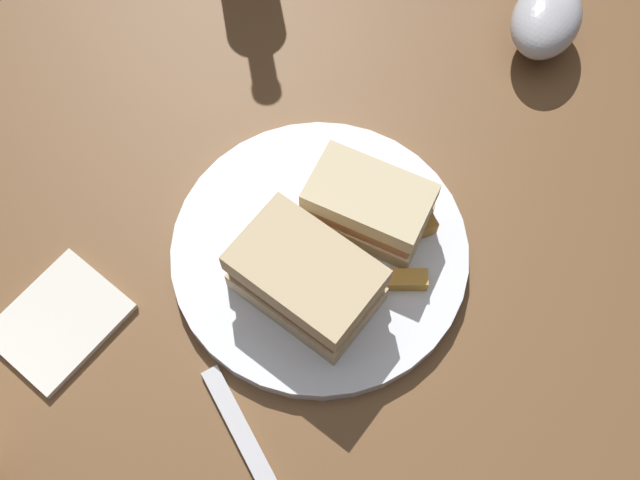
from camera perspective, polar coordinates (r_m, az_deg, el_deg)
ground_plane at (r=1.39m, az=-0.01°, el=-12.76°), size 6.00×6.00×0.00m
dining_table at (r=1.05m, az=-0.02°, el=-8.81°), size 1.04×0.94×0.70m
plate at (r=0.72m, az=0.02°, el=-0.54°), size 0.28×0.28×0.02m
sandwich_half_left at (r=0.66m, az=-1.05°, el=-2.94°), size 0.09×0.13×0.07m
sandwich_half_right at (r=0.69m, az=3.67°, el=2.59°), size 0.08×0.12×0.06m
potato_wedge_front at (r=0.69m, az=6.18°, el=-2.98°), size 0.04×0.05×0.02m
potato_wedge_middle at (r=0.71m, az=6.82°, el=0.85°), size 0.05×0.04×0.02m
potato_wedge_back at (r=0.69m, az=2.00°, el=-2.04°), size 0.02×0.05×0.02m
gravy_boat at (r=0.86m, az=16.68°, el=15.67°), size 0.12×0.09×0.06m
napkin at (r=0.73m, az=-18.99°, el=-5.77°), size 0.12×0.10×0.01m
fork at (r=0.67m, az=-4.82°, el=-16.22°), size 0.10×0.17×0.01m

